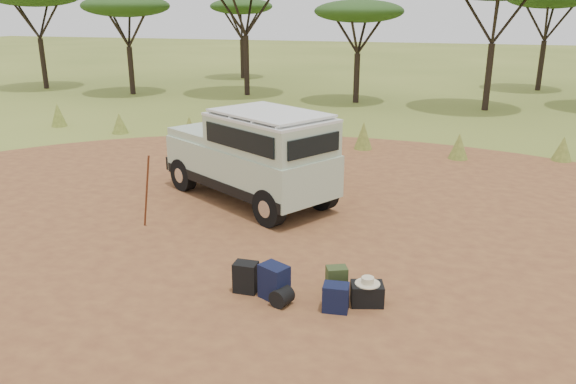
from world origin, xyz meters
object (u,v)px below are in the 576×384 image
(walking_staff, at_px, (147,192))
(backpack_black, at_px, (246,277))
(backpack_navy, at_px, (274,282))
(backpack_olive, at_px, (337,280))
(duffel_navy, at_px, (336,298))
(safari_vehicle, at_px, (253,157))
(hard_case, at_px, (367,294))

(walking_staff, height_order, backpack_black, walking_staff)
(backpack_navy, xyz_separation_m, backpack_olive, (0.90, 0.47, -0.06))
(backpack_navy, xyz_separation_m, duffel_navy, (1.01, -0.08, -0.07))
(walking_staff, bearing_deg, backpack_black, -94.09)
(safari_vehicle, height_order, duffel_navy, safari_vehicle)
(duffel_navy, bearing_deg, hard_case, 32.17)
(walking_staff, distance_m, duffel_navy, 4.99)
(backpack_navy, bearing_deg, backpack_black, -162.81)
(backpack_navy, height_order, duffel_navy, backpack_navy)
(backpack_olive, bearing_deg, hard_case, -47.39)
(safari_vehicle, bearing_deg, backpack_black, -40.31)
(backpack_black, height_order, backpack_navy, backpack_navy)
(walking_staff, relative_size, hard_case, 3.36)
(backpack_navy, distance_m, backpack_olive, 1.02)
(backpack_black, bearing_deg, walking_staff, 144.86)
(backpack_black, distance_m, hard_case, 1.96)
(backpack_olive, bearing_deg, backpack_black, 170.74)
(backpack_olive, distance_m, hard_case, 0.58)
(duffel_navy, bearing_deg, backpack_olive, 95.63)
(safari_vehicle, height_order, walking_staff, safari_vehicle)
(backpack_black, xyz_separation_m, backpack_olive, (1.41, 0.39, -0.03))
(hard_case, bearing_deg, backpack_black, 168.69)
(safari_vehicle, relative_size, walking_staff, 2.90)
(safari_vehicle, relative_size, hard_case, 9.74)
(walking_staff, height_order, backpack_olive, walking_staff)
(backpack_olive, bearing_deg, duffel_navy, -103.31)
(safari_vehicle, height_order, backpack_navy, safari_vehicle)
(backpack_olive, xyz_separation_m, duffel_navy, (0.11, -0.55, -0.01))
(duffel_navy, xyz_separation_m, hard_case, (0.42, 0.33, -0.04))
(walking_staff, bearing_deg, backpack_olive, -80.21)
(safari_vehicle, xyz_separation_m, hard_case, (3.42, -4.13, -0.90))
(backpack_black, xyz_separation_m, duffel_navy, (1.52, -0.16, -0.04))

